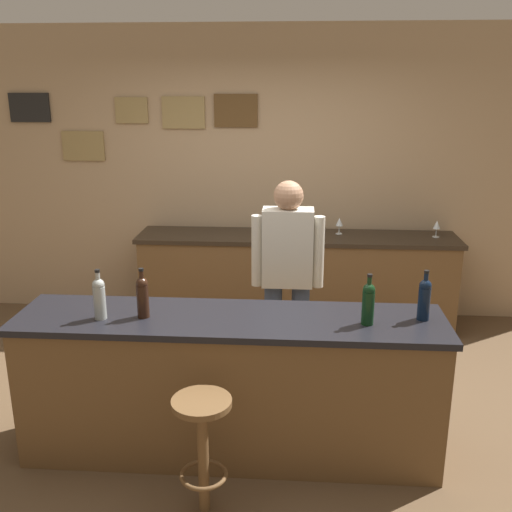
{
  "coord_description": "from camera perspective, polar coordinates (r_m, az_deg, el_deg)",
  "views": [
    {
      "loc": [
        0.39,
        -3.61,
        2.26
      ],
      "look_at": [
        0.1,
        0.45,
        1.05
      ],
      "focal_mm": 40.68,
      "sensor_mm": 36.0,
      "label": 1
    }
  ],
  "objects": [
    {
      "name": "wine_glass_a",
      "position": [
        5.38,
        4.73,
        3.09
      ],
      "size": [
        0.07,
        0.07,
        0.16
      ],
      "color": "silver",
      "rests_on": "side_counter"
    },
    {
      "name": "side_counter",
      "position": [
        5.56,
        3.97,
        -2.44
      ],
      "size": [
        2.98,
        0.56,
        0.9
      ],
      "color": "brown",
      "rests_on": "ground_plane"
    },
    {
      "name": "wine_glass_c",
      "position": [
        5.59,
        17.35,
        2.89
      ],
      "size": [
        0.07,
        0.07,
        0.16
      ],
      "color": "silver",
      "rests_on": "side_counter"
    },
    {
      "name": "wine_bottle_b",
      "position": [
        3.51,
        -11.09,
        -3.84
      ],
      "size": [
        0.07,
        0.07,
        0.31
      ],
      "color": "black",
      "rests_on": "bar_counter"
    },
    {
      "name": "ground_plane",
      "position": [
        4.28,
        -1.82,
        -15.36
      ],
      "size": [
        10.0,
        10.0,
        0.0
      ],
      "primitive_type": "plane",
      "color": "brown"
    },
    {
      "name": "wine_bottle_c",
      "position": [
        3.4,
        10.98,
        -4.48
      ],
      "size": [
        0.07,
        0.07,
        0.31
      ],
      "color": "black",
      "rests_on": "bar_counter"
    },
    {
      "name": "bartender",
      "position": [
        4.2,
        3.09,
        -1.83
      ],
      "size": [
        0.52,
        0.21,
        1.62
      ],
      "color": "#384766",
      "rests_on": "ground_plane"
    },
    {
      "name": "wine_bottle_d",
      "position": [
        3.55,
        16.22,
        -3.98
      ],
      "size": [
        0.07,
        0.07,
        0.31
      ],
      "color": "black",
      "rests_on": "bar_counter"
    },
    {
      "name": "bar_counter",
      "position": [
        3.7,
        -2.53,
        -12.57
      ],
      "size": [
        2.59,
        0.6,
        0.92
      ],
      "color": "brown",
      "rests_on": "ground_plane"
    },
    {
      "name": "wine_glass_b",
      "position": [
        5.5,
        8.2,
        3.28
      ],
      "size": [
        0.07,
        0.07,
        0.16
      ],
      "color": "silver",
      "rests_on": "side_counter"
    },
    {
      "name": "back_wall",
      "position": [
        5.71,
        -0.02,
        8.0
      ],
      "size": [
        6.0,
        0.09,
        2.8
      ],
      "color": "tan",
      "rests_on": "ground_plane"
    },
    {
      "name": "bar_stool",
      "position": [
        3.24,
        -5.27,
        -17.24
      ],
      "size": [
        0.32,
        0.32,
        0.68
      ],
      "color": "brown",
      "rests_on": "ground_plane"
    },
    {
      "name": "wine_bottle_a",
      "position": [
        3.54,
        -15.15,
        -3.91
      ],
      "size": [
        0.07,
        0.07,
        0.31
      ],
      "color": "#999E99",
      "rests_on": "bar_counter"
    }
  ]
}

